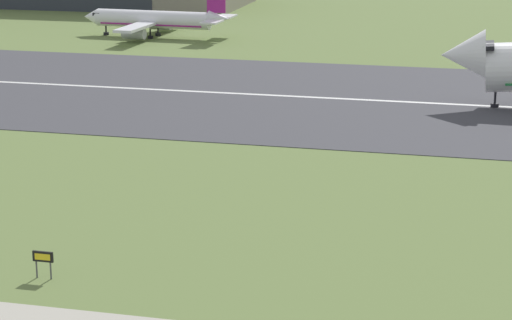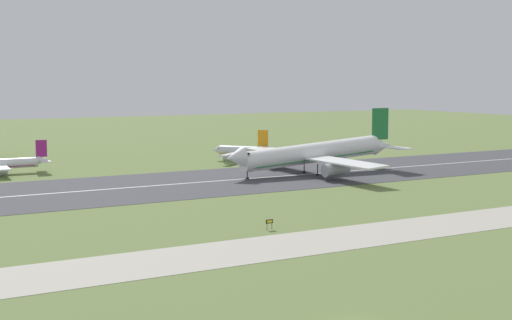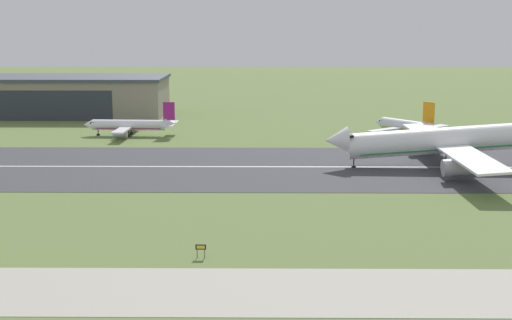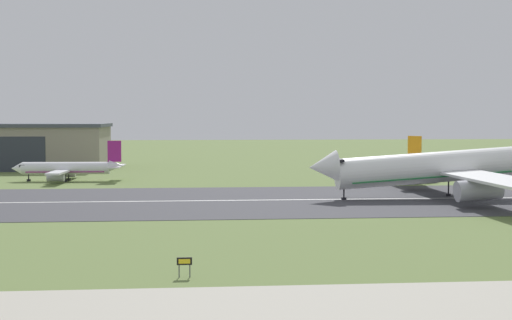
# 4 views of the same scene
# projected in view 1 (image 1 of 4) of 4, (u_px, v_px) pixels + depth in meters

# --- Properties ---
(runway_strip) EXTENTS (474.55, 42.60, 0.06)m
(runway_strip) POSITION_uv_depth(u_px,v_px,m) (129.00, 88.00, 112.37)
(runway_strip) COLOR #3D3D42
(runway_strip) RESTS_ON ground_plane
(runway_centreline) EXTENTS (427.09, 0.70, 0.01)m
(runway_centreline) POSITION_uv_depth(u_px,v_px,m) (129.00, 88.00, 112.36)
(runway_centreline) COLOR silver
(runway_centreline) RESTS_ON runway_strip
(airplane_parked_west) EXTENTS (23.45, 21.76, 8.45)m
(airplane_parked_west) POSITION_uv_depth(u_px,v_px,m) (155.00, 20.00, 149.57)
(airplane_parked_west) COLOR white
(airplane_parked_west) RESTS_ON ground_plane
(runway_sign) EXTENTS (1.27, 0.13, 1.68)m
(runway_sign) POSITION_uv_depth(u_px,v_px,m) (43.00, 259.00, 57.89)
(runway_sign) COLOR #4C4C51
(runway_sign) RESTS_ON ground_plane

